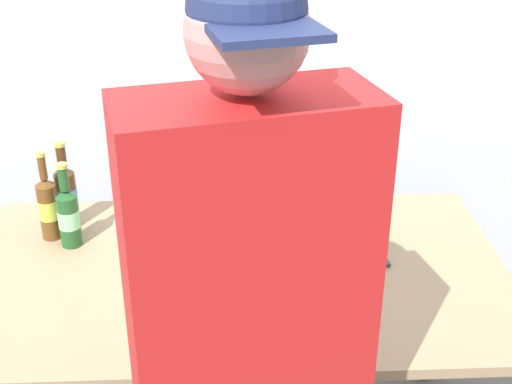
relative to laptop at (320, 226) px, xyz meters
The scene contains 6 objects.
desk 0.34m from the laptop, 151.31° to the right, with size 1.57×0.89×0.77m.
laptop is the anchor object (origin of this frame).
beer_bottle_amber 0.84m from the laptop, behind, with size 0.06×0.06×0.29m.
beer_bottle_dark 0.76m from the laptop, behind, with size 0.07×0.07×0.27m.
beer_bottle_green 0.80m from the laptop, 169.93° to the left, with size 0.07×0.07×0.29m.
back_wall 0.88m from the laptop, 110.55° to the left, with size 6.00×0.10×2.60m, color silver.
Camera 1 is at (-0.02, -1.67, 1.87)m, focal length 48.20 mm.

